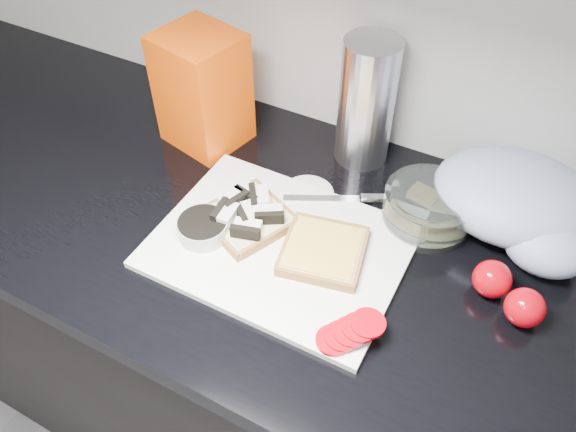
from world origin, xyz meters
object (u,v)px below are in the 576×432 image
Objects in this scene: cutting_board at (279,246)px; steel_canister at (366,103)px; bread_bag at (203,90)px; glass_bowl at (428,208)px.

steel_canister is (0.03, 0.28, 0.11)m from cutting_board.
steel_canister reaches higher than cutting_board.
bread_bag is 0.91× the size of steel_canister.
glass_bowl is 0.69× the size of bread_bag.
bread_bag is at bearing -162.88° from steel_canister.
glass_bowl is at bearing 42.03° from cutting_board.
steel_canister is at bearing 30.05° from bread_bag.
cutting_board is 0.26m from glass_bowl.
cutting_board is 1.66× the size of steel_canister.
cutting_board is at bearing -95.08° from steel_canister.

